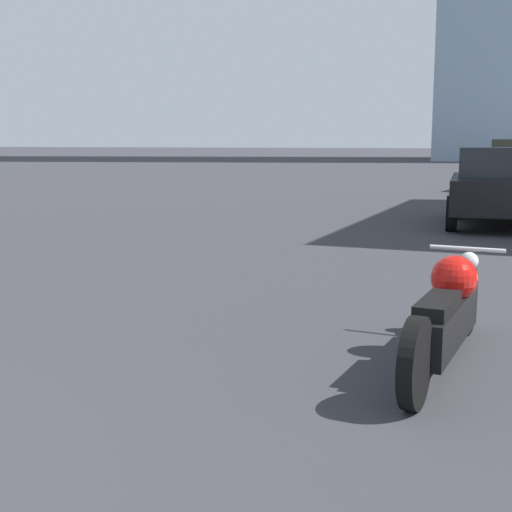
# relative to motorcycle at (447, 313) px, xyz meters

# --- Properties ---
(motorcycle) EXTENTS (0.62, 2.56, 0.79)m
(motorcycle) POSITION_rel_motorcycle_xyz_m (0.00, 0.00, 0.00)
(motorcycle) COLOR black
(motorcycle) RESTS_ON ground_plane
(parked_car_black) EXTENTS (2.17, 4.08, 1.55)m
(parked_car_black) POSITION_rel_motorcycle_xyz_m (-0.23, 9.62, 0.40)
(parked_car_black) COLOR black
(parked_car_black) RESTS_ON ground_plane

